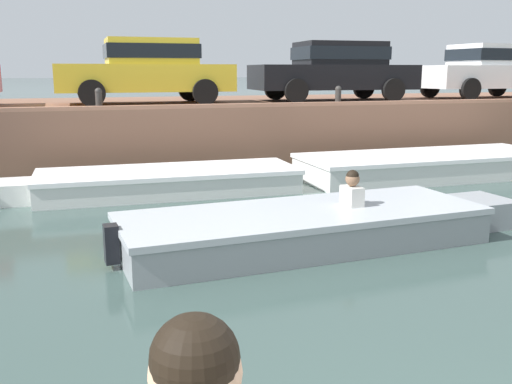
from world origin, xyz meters
name	(u,v)px	position (x,y,z in m)	size (l,w,h in m)	color
ground_plane	(241,249)	(0.00, 5.32, 0.00)	(400.00, 400.00, 0.00)	#384C47
far_quay_wall	(153,130)	(0.00, 13.63, 0.73)	(60.00, 6.00, 1.46)	brown
far_wall_coping	(169,107)	(0.00, 10.75, 1.50)	(60.00, 0.24, 0.08)	#9F6C52
boat_moored_central_white	(157,182)	(-0.55, 9.04, 0.22)	(5.73, 1.77, 0.45)	white
boat_moored_east_white	(439,165)	(5.52, 8.97, 0.25)	(6.66, 2.02, 0.51)	white
motorboat_passing	(319,226)	(1.05, 5.22, 0.24)	(5.85, 1.96, 0.96)	#93999E
car_left_inner_yellow	(147,68)	(-0.19, 12.81, 2.31)	(4.16, 2.00, 1.54)	yellow
car_centre_black	(335,69)	(4.82, 12.81, 2.31)	(4.40, 2.04, 1.54)	black
car_right_inner_white	(488,69)	(9.75, 12.81, 2.31)	(4.18, 2.08, 1.54)	white
mooring_bollard_mid	(99,98)	(-1.44, 10.88, 1.70)	(0.15, 0.15, 0.44)	#2D2B28
mooring_bollard_east	(338,95)	(4.00, 10.88, 1.70)	(0.15, 0.15, 0.44)	#2D2B28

